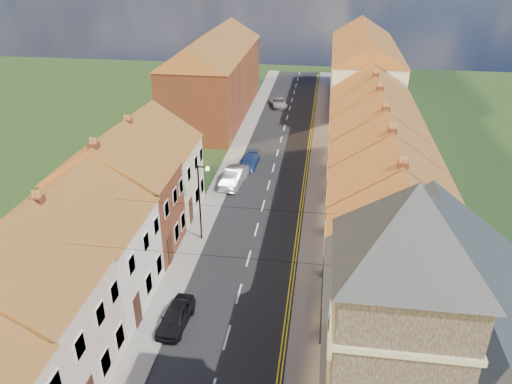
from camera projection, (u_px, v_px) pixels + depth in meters
The scene contains 21 objects.
road at pixel (269, 185), 46.06m from camera, with size 7.00×90.00×0.02m, color black.
pavement_left at pixel (222, 182), 46.59m from camera, with size 1.80×90.00×0.12m, color gray.
pavement_right at pixel (316, 188), 45.48m from camera, with size 1.80×90.00×0.12m, color gray.
church at pixel (434, 369), 18.66m from camera, with size 11.25×14.25×15.20m.
cottage_r_tudor at pixel (398, 259), 27.59m from camera, with size 8.30×5.20×9.00m.
cottage_r_white_near at pixel (390, 212), 32.35m from camera, with size 8.30×6.00×9.00m.
cottage_r_cream_mid at pixel (383, 177), 37.12m from camera, with size 8.30×5.20×9.00m.
cottage_r_pink at pixel (377, 150), 41.90m from camera, with size 8.30×6.00×9.00m.
cottage_r_white_far at pixel (373, 129), 46.67m from camera, with size 8.30×5.20×9.00m.
cottage_r_cream_far at pixel (370, 111), 51.44m from camera, with size 8.30×6.00×9.00m.
cottage_l_cream at pixel (13, 311), 23.59m from camera, with size 8.30×6.30×9.10m.
cottage_l_white at pixel (76, 242), 29.31m from camera, with size 8.30×6.90×8.80m.
cottage_l_brick_mid at pixel (116, 193), 34.63m from camera, with size 8.30×5.70×9.10m.
cottage_l_pink at pixel (145, 162), 39.83m from camera, with size 8.30×6.30×8.80m.
block_right_far at pixel (363, 70), 64.60m from camera, with size 8.30×24.20×10.50m.
block_left_far at pixel (215, 74), 62.53m from camera, with size 8.30×24.20×10.50m.
lamppost at pixel (201, 198), 36.11m from camera, with size 0.88×0.15×6.00m.
car_near at pixel (176, 316), 29.07m from camera, with size 1.48×3.69×1.26m, color black.
car_mid at pixel (234, 177), 45.89m from camera, with size 1.61×4.63×1.53m, color #9A9BA1.
car_far at pixel (249, 161), 49.65m from camera, with size 1.61×3.96×1.15m, color navy.
car_distant at pixel (279, 103), 67.72m from camera, with size 1.86×4.04×1.12m, color #B8B9C1.
Camera 1 is at (4.70, -11.15, 20.20)m, focal length 35.00 mm.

